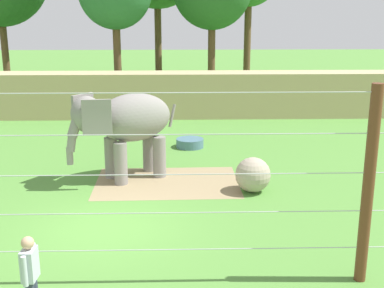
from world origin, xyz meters
TOP-DOWN VIEW (x-y plane):
  - ground_plane at (0.00, 0.00)m, footprint 120.00×120.00m
  - dirt_patch at (1.54, 3.37)m, footprint 4.60×3.17m
  - embankment_wall at (0.00, 13.82)m, footprint 36.00×1.80m
  - elephant at (0.24, 3.82)m, footprint 3.48×2.72m
  - enrichment_ball at (4.16, 2.47)m, footprint 1.07×1.07m
  - cable_fence at (0.00, -2.75)m, footprint 12.22×0.23m
  - zookeeper at (-0.63, -4.08)m, footprint 0.24×0.59m
  - water_tub at (2.38, 7.66)m, footprint 1.10×1.10m

SIDE VIEW (x-z plane):
  - ground_plane at x=0.00m, z-range 0.00..0.00m
  - dirt_patch at x=1.54m, z-range 0.00..0.01m
  - water_tub at x=2.38m, z-range 0.01..0.36m
  - enrichment_ball at x=4.16m, z-range 0.00..1.07m
  - zookeeper at x=-0.63m, z-range 0.09..1.76m
  - embankment_wall at x=0.00m, z-range 0.00..2.28m
  - elephant at x=0.24m, z-range 0.46..3.31m
  - cable_fence at x=0.00m, z-range 0.02..4.06m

